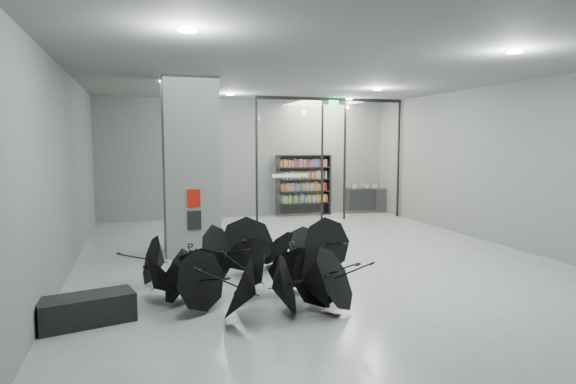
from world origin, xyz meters
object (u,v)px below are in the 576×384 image
object	(u,v)px
column	(190,167)
umbrella_cluster	(256,274)
bookshelf	(304,185)
shop_counter	(364,200)
bench	(87,309)

from	to	relation	value
column	umbrella_cluster	distance (m)	3.87
bookshelf	shop_counter	xyz separation A→B (m)	(2.36, 0.04, -0.62)
column	shop_counter	world-z (taller)	column
shop_counter	umbrella_cluster	distance (m)	10.16
bench	umbrella_cluster	distance (m)	2.74
column	umbrella_cluster	bearing A→B (deg)	-77.82
column	shop_counter	distance (m)	8.42
bench	umbrella_cluster	bearing A→B (deg)	1.41
column	umbrella_cluster	size ratio (longest dim) A/B	0.88
column	shop_counter	size ratio (longest dim) A/B	2.72
bench	shop_counter	bearing A→B (deg)	31.85
column	bench	world-z (taller)	column
bench	column	bearing A→B (deg)	51.27
column	bookshelf	world-z (taller)	column
umbrella_cluster	shop_counter	bearing A→B (deg)	53.66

